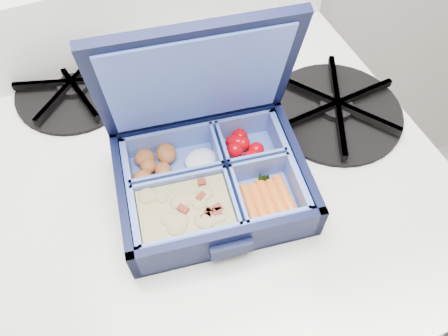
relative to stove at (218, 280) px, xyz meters
name	(u,v)px	position (x,y,z in m)	size (l,w,h in m)	color
stove	(218,280)	(0.00, 0.00, 0.00)	(0.57, 0.57, 0.85)	white
bento_box	(212,182)	(-0.02, -0.04, 0.45)	(0.22, 0.17, 0.05)	black
burner_grate	(336,107)	(0.19, 0.02, 0.44)	(0.19, 0.19, 0.03)	black
burner_grate_rear	(73,87)	(-0.14, 0.20, 0.43)	(0.17, 0.17, 0.02)	black
fork	(252,104)	(0.09, 0.08, 0.43)	(0.03, 0.20, 0.01)	silver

